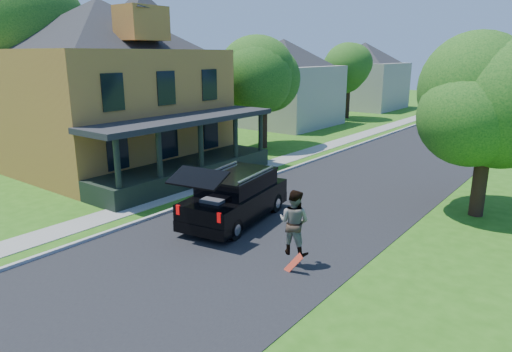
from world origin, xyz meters
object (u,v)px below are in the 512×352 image
Objects in this scene: skateboarder at (294,222)px; tree_right_near at (489,100)px; tree_house_side at (8,35)px; black_suv at (235,197)px.

tree_right_near reaches higher than skateboarder.
black_suv is at bearing -2.57° from tree_house_side.
skateboarder is 0.17× the size of tree_house_side.
tree_house_side is (-17.55, 0.79, 6.12)m from black_suv.
black_suv is 18.60m from tree_house_side.
black_suv is at bearing -138.17° from tree_right_near.
skateboarder is 9.02m from tree_right_near.
black_suv is 2.83× the size of skateboarder.
skateboarder is 22.12m from tree_house_side.
tree_house_side reaches higher than tree_right_near.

